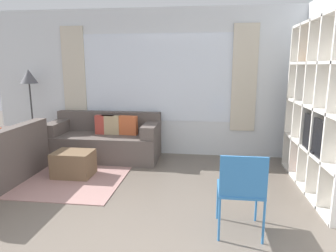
{
  "coord_description": "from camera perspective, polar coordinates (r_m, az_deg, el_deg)",
  "views": [
    {
      "loc": [
        0.92,
        -2.24,
        1.68
      ],
      "look_at": [
        0.4,
        1.83,
        0.85
      ],
      "focal_mm": 32.0,
      "sensor_mm": 36.0,
      "label": 1
    }
  ],
  "objects": [
    {
      "name": "couch_main",
      "position": [
        5.6,
        -11.88,
        -2.79
      ],
      "size": [
        1.98,
        0.84,
        0.82
      ],
      "color": "#564C47",
      "rests_on": "ground_plane"
    },
    {
      "name": "area_rug",
      "position": [
        4.99,
        -20.02,
        -8.88
      ],
      "size": [
        2.05,
        1.79,
        0.01
      ],
      "primitive_type": "cube",
      "color": "gray",
      "rests_on": "ground_plane"
    },
    {
      "name": "floor_lamp",
      "position": [
        6.22,
        -24.94,
        7.56
      ],
      "size": [
        0.32,
        0.32,
        1.61
      ],
      "color": "black",
      "rests_on": "ground_plane"
    },
    {
      "name": "folding_chair",
      "position": [
        3.07,
        13.77,
        -11.17
      ],
      "size": [
        0.44,
        0.46,
        0.86
      ],
      "rotation": [
        0.0,
        0.0,
        3.14
      ],
      "color": "#3375B7",
      "rests_on": "ground_plane"
    },
    {
      "name": "ottoman",
      "position": [
        4.84,
        -17.52,
        -6.92
      ],
      "size": [
        0.58,
        0.44,
        0.39
      ],
      "color": "brown",
      "rests_on": "ground_plane"
    },
    {
      "name": "wall_back",
      "position": [
        5.67,
        -2.15,
        8.19
      ],
      "size": [
        6.38,
        0.11,
        2.7
      ],
      "color": "silver",
      "rests_on": "ground_plane"
    },
    {
      "name": "shelving_unit",
      "position": [
        4.41,
        27.48,
        3.04
      ],
      "size": [
        0.34,
        2.09,
        2.28
      ],
      "color": "silver",
      "rests_on": "ground_plane"
    }
  ]
}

